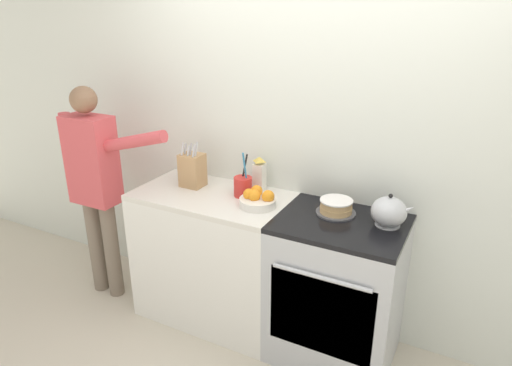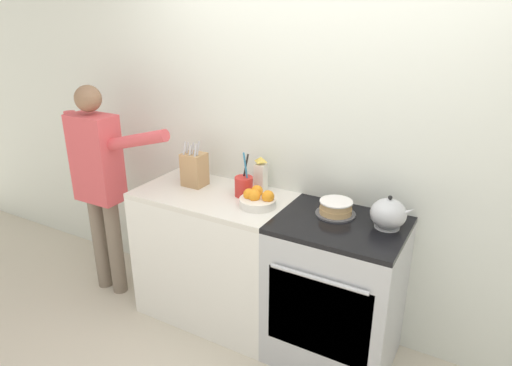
# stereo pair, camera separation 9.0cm
# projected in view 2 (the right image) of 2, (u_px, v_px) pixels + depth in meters

# --- Properties ---
(wall_back) EXTENTS (8.00, 0.04, 2.60)m
(wall_back) POSITION_uv_depth(u_px,v_px,m) (322.00, 140.00, 2.82)
(wall_back) COLOR silver
(wall_back) RESTS_ON ground_plane
(counter_cabinet) EXTENTS (1.02, 0.58, 0.93)m
(counter_cabinet) POSITION_uv_depth(u_px,v_px,m) (215.00, 255.00, 3.16)
(counter_cabinet) COLOR white
(counter_cabinet) RESTS_ON ground_plane
(stove_range) EXTENTS (0.74, 0.61, 0.93)m
(stove_range) POSITION_uv_depth(u_px,v_px,m) (335.00, 292.00, 2.75)
(stove_range) COLOR #B7BABF
(stove_range) RESTS_ON ground_plane
(layer_cake) EXTENTS (0.24, 0.24, 0.09)m
(layer_cake) POSITION_uv_depth(u_px,v_px,m) (336.00, 208.00, 2.67)
(layer_cake) COLOR #4C4C51
(layer_cake) RESTS_ON stove_range
(tea_kettle) EXTENTS (0.24, 0.20, 0.19)m
(tea_kettle) POSITION_uv_depth(u_px,v_px,m) (389.00, 214.00, 2.50)
(tea_kettle) COLOR #B7BABF
(tea_kettle) RESTS_ON stove_range
(knife_block) EXTENTS (0.15, 0.13, 0.32)m
(knife_block) POSITION_uv_depth(u_px,v_px,m) (194.00, 169.00, 3.09)
(knife_block) COLOR tan
(knife_block) RESTS_ON counter_cabinet
(utensil_crock) EXTENTS (0.12, 0.12, 0.30)m
(utensil_crock) POSITION_uv_depth(u_px,v_px,m) (244.00, 186.00, 2.93)
(utensil_crock) COLOR red
(utensil_crock) RESTS_ON counter_cabinet
(fruit_bowl) EXTENTS (0.23, 0.23, 0.11)m
(fruit_bowl) POSITION_uv_depth(u_px,v_px,m) (258.00, 199.00, 2.79)
(fruit_bowl) COLOR silver
(fruit_bowl) RESTS_ON counter_cabinet
(milk_carton) EXTENTS (0.07, 0.07, 0.23)m
(milk_carton) POSITION_uv_depth(u_px,v_px,m) (261.00, 175.00, 3.00)
(milk_carton) COLOR white
(milk_carton) RESTS_ON counter_cabinet
(person_baker) EXTENTS (0.91, 0.20, 1.59)m
(person_baker) POSITION_uv_depth(u_px,v_px,m) (99.00, 175.00, 3.26)
(person_baker) COLOR #7A6B5B
(person_baker) RESTS_ON ground_plane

